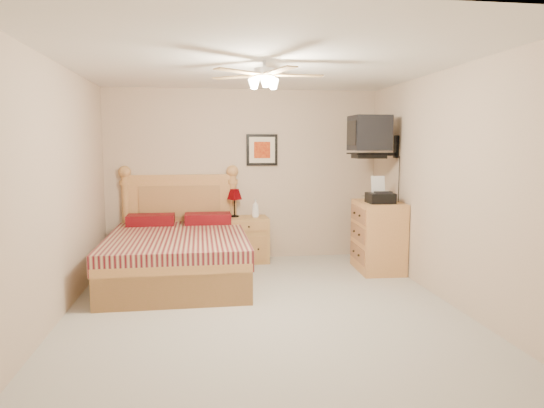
{
  "coord_description": "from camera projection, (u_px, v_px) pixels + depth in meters",
  "views": [
    {
      "loc": [
        -0.59,
        -4.91,
        1.7
      ],
      "look_at": [
        0.23,
        0.9,
        0.98
      ],
      "focal_mm": 32.0,
      "sensor_mm": 36.0,
      "label": 1
    }
  ],
  "objects": [
    {
      "name": "lotion_bottle",
      "position": [
        255.0,
        208.0,
        6.98
      ],
      "size": [
        0.12,
        0.13,
        0.26
      ],
      "primitive_type": "imported",
      "rotation": [
        0.0,
        0.0,
        0.3
      ],
      "color": "white",
      "rests_on": "nightstand"
    },
    {
      "name": "wall_left",
      "position": [
        57.0,
        191.0,
        4.68
      ],
      "size": [
        0.04,
        4.5,
        2.5
      ],
      "primitive_type": "cube",
      "color": "#C3AB90",
      "rests_on": "ground"
    },
    {
      "name": "framed_picture",
      "position": [
        262.0,
        150.0,
        7.14
      ],
      "size": [
        0.46,
        0.04,
        0.46
      ],
      "primitive_type": "cube",
      "color": "black",
      "rests_on": "wall_back"
    },
    {
      "name": "bed",
      "position": [
        177.0,
        225.0,
        6.0
      ],
      "size": [
        1.67,
        2.18,
        1.41
      ],
      "primitive_type": null,
      "rotation": [
        0.0,
        0.0,
        0.01
      ],
      "color": "#BC8E46",
      "rests_on": "ground"
    },
    {
      "name": "magazine_upper",
      "position": [
        367.0,
        197.0,
        6.77
      ],
      "size": [
        0.27,
        0.31,
        0.02
      ],
      "primitive_type": "imported",
      "rotation": [
        0.0,
        0.0,
        0.37
      ],
      "color": "gray",
      "rests_on": "magazine_lower"
    },
    {
      "name": "nightstand",
      "position": [
        247.0,
        239.0,
        7.04
      ],
      "size": [
        0.62,
        0.47,
        0.65
      ],
      "primitive_type": "cube",
      "rotation": [
        0.0,
        0.0,
        0.03
      ],
      "color": "#AC7843",
      "rests_on": "ground"
    },
    {
      "name": "wall_right",
      "position": [
        445.0,
        186.0,
        5.24
      ],
      "size": [
        0.04,
        4.5,
        2.5
      ],
      "primitive_type": "cube",
      "color": "#C3AB90",
      "rests_on": "ground"
    },
    {
      "name": "wall_tv",
      "position": [
        380.0,
        136.0,
        6.45
      ],
      "size": [
        0.56,
        0.46,
        0.58
      ],
      "primitive_type": null,
      "color": "black",
      "rests_on": "wall_right"
    },
    {
      "name": "table_lamp",
      "position": [
        235.0,
        203.0,
        7.03
      ],
      "size": [
        0.24,
        0.24,
        0.41
      ],
      "primitive_type": null,
      "rotation": [
        0.0,
        0.0,
        -0.11
      ],
      "color": "#510105",
      "rests_on": "nightstand"
    },
    {
      "name": "magazine_lower",
      "position": [
        366.0,
        198.0,
        6.78
      ],
      "size": [
        0.28,
        0.31,
        0.02
      ],
      "primitive_type": "imported",
      "rotation": [
        0.0,
        0.0,
        -0.42
      ],
      "color": "tan",
      "rests_on": "dresser"
    },
    {
      "name": "wall_back",
      "position": [
        244.0,
        175.0,
        7.17
      ],
      "size": [
        4.0,
        0.04,
        2.5
      ],
      "primitive_type": "cube",
      "color": "#C3AB90",
      "rests_on": "ground"
    },
    {
      "name": "floor",
      "position": [
        262.0,
        306.0,
        5.11
      ],
      "size": [
        4.5,
        4.5,
        0.0
      ],
      "primitive_type": "plane",
      "color": "#AAA79A",
      "rests_on": "ground"
    },
    {
      "name": "ceiling",
      "position": [
        262.0,
        63.0,
        4.81
      ],
      "size": [
        4.0,
        4.5,
        0.04
      ],
      "primitive_type": "cube",
      "color": "white",
      "rests_on": "ground"
    },
    {
      "name": "ceiling_fan",
      "position": [
        264.0,
        75.0,
        4.63
      ],
      "size": [
        1.14,
        1.14,
        0.28
      ],
      "primitive_type": null,
      "color": "white",
      "rests_on": "ceiling"
    },
    {
      "name": "fax_machine",
      "position": [
        381.0,
        190.0,
        6.3
      ],
      "size": [
        0.34,
        0.36,
        0.35
      ],
      "primitive_type": null,
      "rotation": [
        0.0,
        0.0,
        -0.02
      ],
      "color": "black",
      "rests_on": "dresser"
    },
    {
      "name": "dresser",
      "position": [
        378.0,
        236.0,
        6.53
      ],
      "size": [
        0.59,
        0.82,
        0.94
      ],
      "primitive_type": "cube",
      "rotation": [
        0.0,
        0.0,
        -0.05
      ],
      "color": "#BA8148",
      "rests_on": "ground"
    },
    {
      "name": "wall_front",
      "position": [
        310.0,
        224.0,
        2.75
      ],
      "size": [
        4.0,
        0.04,
        2.5
      ],
      "primitive_type": "cube",
      "color": "#C3AB90",
      "rests_on": "ground"
    }
  ]
}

